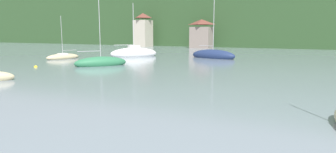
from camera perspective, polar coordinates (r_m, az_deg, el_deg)
shore_building_west at (r=89.35m, az=-5.03°, el=9.22°), size 4.56×5.15×10.23m
shore_building_westcentral at (r=80.49m, az=6.73°, el=8.46°), size 5.85×4.46×7.93m
sailboat_far_2 at (r=50.79m, az=-6.88°, el=4.67°), size 7.60×8.05×9.82m
sailboat_far_3 at (r=36.55m, az=-13.36°, el=2.71°), size 5.47×6.36×9.98m
sailboat_far_4 at (r=47.23m, az=9.03°, el=4.22°), size 8.34×4.32×9.90m
sailboat_far_6 at (r=48.34m, az=-20.39°, el=3.69°), size 3.00×5.75×7.07m
mooring_buoy_mid at (r=37.54m, az=-25.07°, el=1.71°), size 0.42×0.42×0.42m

